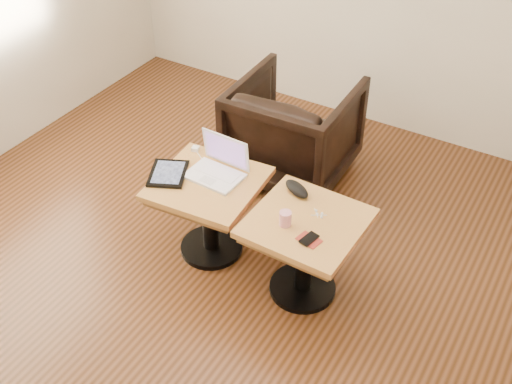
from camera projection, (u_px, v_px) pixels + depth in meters
The scene contains 11 objects.
room_shell at pixel (222, 99), 2.63m from camera, with size 4.52×4.52×2.71m.
side_table_left at pixel (209, 199), 3.64m from camera, with size 0.61×0.61×0.52m.
side_table_right at pixel (306, 239), 3.39m from camera, with size 0.58×0.58×0.52m.
laptop at pixel (218, 167), 3.59m from camera, with size 0.32×0.25×0.22m.
tablet at pixel (168, 173), 3.60m from camera, with size 0.29×0.31×0.02m.
charging_adapter at pixel (195, 149), 3.79m from camera, with size 0.04×0.04×0.02m, color white.
glasses_case at pixel (297, 189), 3.46m from camera, with size 0.18×0.08×0.06m, color black.
striped_cup at pixel (285, 219), 3.25m from camera, with size 0.06×0.06×0.08m, color #C12E54.
earbuds_tangle at pixel (319, 214), 3.33m from camera, with size 0.08×0.05×0.01m.
phone_on_sleeve at pixel (309, 239), 3.18m from camera, with size 0.13×0.11×0.01m.
armchair at pixel (294, 130), 4.28m from camera, with size 0.74×0.77×0.70m, color black.
Camera 1 is at (1.30, -1.90, 2.69)m, focal length 45.00 mm.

